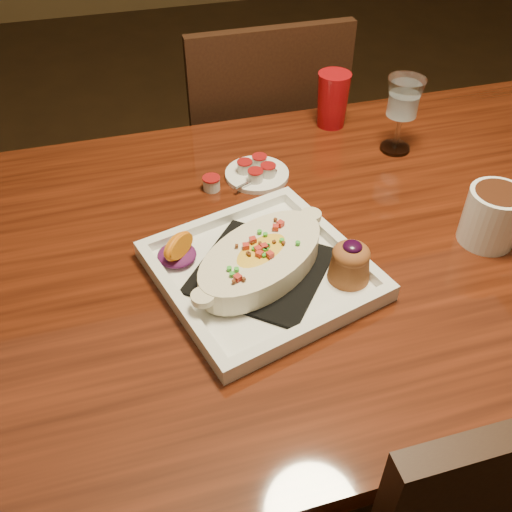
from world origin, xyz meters
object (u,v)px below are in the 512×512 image
object	(u,v)px
plate	(267,264)
table	(348,269)
red_tumbler	(333,100)
goblet	(403,102)
chair_far	(257,161)
saucer	(257,173)
coffee_mug	(495,215)

from	to	relation	value
plate	table	bearing A→B (deg)	6.14
plate	red_tumbler	xyz separation A→B (m)	(0.29, 0.44, 0.03)
goblet	red_tumbler	distance (m)	0.17
chair_far	plate	world-z (taller)	chair_far
chair_far	saucer	xyz separation A→B (m)	(-0.12, -0.42, 0.25)
chair_far	goblet	world-z (taller)	chair_far
coffee_mug	red_tumbler	distance (m)	0.47
saucer	red_tumbler	world-z (taller)	red_tumbler
table	chair_far	world-z (taller)	chair_far
chair_far	red_tumbler	world-z (taller)	chair_far
goblet	saucer	world-z (taller)	goblet
table	saucer	bearing A→B (deg)	119.98
red_tumbler	coffee_mug	bearing A→B (deg)	-75.92
chair_far	goblet	xyz separation A→B (m)	(0.19, -0.40, 0.35)
coffee_mug	goblet	world-z (taller)	goblet
plate	coffee_mug	size ratio (longest dim) A/B	2.86
coffee_mug	red_tumbler	size ratio (longest dim) A/B	1.10
saucer	coffee_mug	bearing A→B (deg)	-41.55
table	chair_far	bearing A→B (deg)	90.00
saucer	plate	bearing A→B (deg)	-102.89
coffee_mug	goblet	bearing A→B (deg)	111.56
coffee_mug	red_tumbler	world-z (taller)	red_tumbler
saucer	red_tumbler	distance (m)	0.28
coffee_mug	red_tumbler	bearing A→B (deg)	121.83
red_tumbler	table	bearing A→B (deg)	-105.25
chair_far	red_tumbler	xyz separation A→B (m)	(0.10, -0.26, 0.30)
table	plate	world-z (taller)	plate
table	coffee_mug	size ratio (longest dim) A/B	11.24
coffee_mug	saucer	distance (m)	0.45
table	goblet	world-z (taller)	goblet
chair_far	coffee_mug	world-z (taller)	chair_far
coffee_mug	goblet	xyz separation A→B (m)	(-0.02, 0.32, 0.06)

